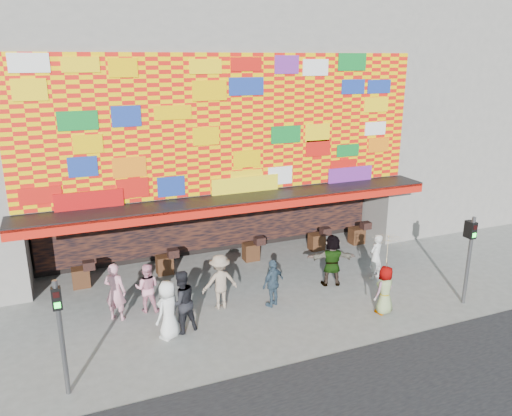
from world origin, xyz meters
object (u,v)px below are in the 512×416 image
object	(u,v)px
ped_d	(220,282)
ped_e	(273,283)
signal_left	(60,325)
ped_a	(168,310)
ped_i	(147,288)
parasol	(388,249)
ped_h	(376,257)
ped_g	(385,290)
ped_b	(115,292)
signal_right	(470,251)
ped_f	(332,260)
ped_c	(181,302)

from	to	relation	value
ped_d	ped_e	size ratio (longest dim) A/B	1.13
signal_left	ped_a	world-z (taller)	signal_left
ped_i	parasol	xyz separation A→B (m)	(6.94, -2.98, 1.37)
ped_e	ped_i	bearing A→B (deg)	-42.71
ped_e	ped_h	size ratio (longest dim) A/B	0.95
signal_left	parasol	world-z (taller)	signal_left
ped_g	signal_left	bearing A→B (deg)	-13.98
ped_g	parasol	bearing A→B (deg)	136.78
ped_b	parasol	distance (m)	8.51
ped_h	ped_e	bearing A→B (deg)	-13.78
signal_right	ped_b	distance (m)	11.34
ped_g	ped_i	xyz separation A→B (m)	(-6.94, 2.98, 0.01)
ped_h	ped_g	bearing A→B (deg)	40.14
ped_a	parasol	world-z (taller)	parasol
ped_d	ped_f	size ratio (longest dim) A/B	0.97
ped_b	ped_h	bearing A→B (deg)	-150.48
parasol	ped_h	bearing A→B (deg)	60.92
ped_c	ped_e	bearing A→B (deg)	172.79
ped_d	ped_e	world-z (taller)	ped_d
ped_g	ped_i	bearing A→B (deg)	-39.87
ped_b	ped_i	world-z (taller)	ped_b
ped_a	ped_c	world-z (taller)	ped_c
ped_d	ped_g	distance (m)	5.25
signal_left	signal_right	world-z (taller)	same
signal_left	ped_a	bearing A→B (deg)	29.04
ped_a	ped_c	bearing A→B (deg)	164.74
ped_i	ped_h	bearing A→B (deg)	-164.24
ped_b	ped_g	size ratio (longest dim) A/B	1.17
ped_f	ped_i	size ratio (longest dim) A/B	1.17
signal_left	ped_e	bearing A→B (deg)	19.11
ped_g	ped_c	bearing A→B (deg)	-28.74
ped_h	signal_right	bearing A→B (deg)	99.12
ped_f	ped_g	world-z (taller)	ped_f
ped_b	ped_f	xyz separation A→B (m)	(7.45, -0.37, 0.01)
ped_a	ped_h	bearing A→B (deg)	148.82
ped_h	ped_b	bearing A→B (deg)	-23.81
ped_c	ped_f	xyz separation A→B (m)	(5.75, 1.11, -0.02)
ped_h	parasol	world-z (taller)	parasol
ped_c	parasol	bearing A→B (deg)	152.55
ped_d	ped_i	size ratio (longest dim) A/B	1.13
ped_e	ped_h	distance (m)	4.40
ped_g	parasol	xyz separation A→B (m)	(0.00, -0.00, 1.38)
ped_g	ped_b	bearing A→B (deg)	-36.16
ped_g	signal_right	bearing A→B (deg)	154.58
signal_left	signal_right	size ratio (longest dim) A/B	1.00
ped_g	ped_h	world-z (taller)	ped_h
signal_right	ped_a	world-z (taller)	signal_right
signal_right	ped_h	xyz separation A→B (m)	(-1.59, 2.77, -1.01)
signal_left	ped_a	distance (m)	3.40
ped_d	ped_g	world-z (taller)	ped_d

